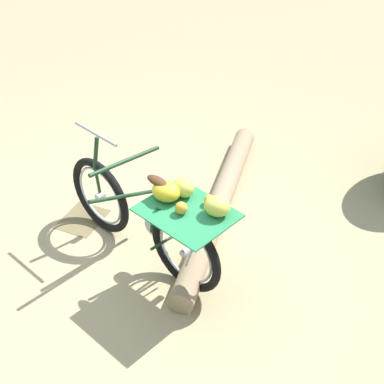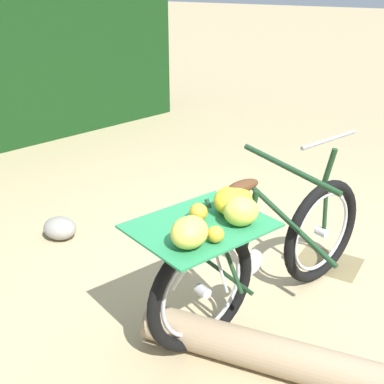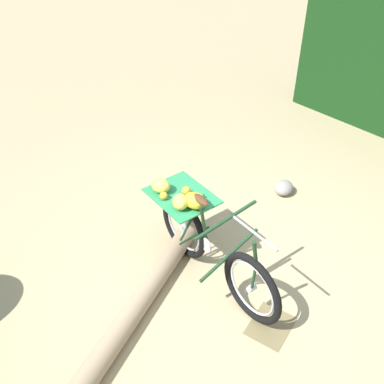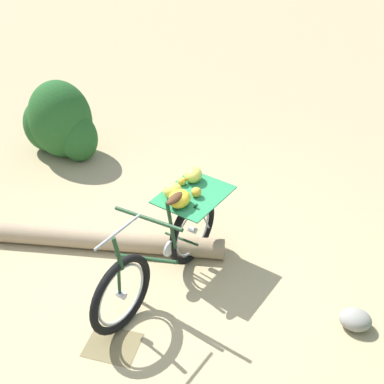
{
  "view_description": "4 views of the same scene",
  "coord_description": "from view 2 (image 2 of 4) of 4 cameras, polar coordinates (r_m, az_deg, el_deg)",
  "views": [
    {
      "loc": [
        3.13,
        1.99,
        3.5
      ],
      "look_at": [
        0.03,
        0.6,
        0.92
      ],
      "focal_mm": 54.4,
      "sensor_mm": 36.0,
      "label": 1
    },
    {
      "loc": [
        -1.02,
        2.51,
        1.95
      ],
      "look_at": [
        0.11,
        0.64,
        0.98
      ],
      "focal_mm": 46.04,
      "sensor_mm": 36.0,
      "label": 2
    },
    {
      "loc": [
        -2.76,
        -1.42,
        3.5
      ],
      "look_at": [
        0.18,
        0.52,
        0.8
      ],
      "focal_mm": 40.99,
      "sensor_mm": 36.0,
      "label": 3
    },
    {
      "loc": [
        1.11,
        -3.16,
        3.5
      ],
      "look_at": [
        0.06,
        0.64,
        0.76
      ],
      "focal_mm": 47.52,
      "sensor_mm": 36.0,
      "label": 4
    }
  ],
  "objects": [
    {
      "name": "leaf_litter_patch",
      "position": [
        3.79,
        15.52,
        -7.85
      ],
      "size": [
        0.44,
        0.36,
        0.01
      ],
      "primitive_type": "cube",
      "color": "olive",
      "rests_on": "ground_plane"
    },
    {
      "name": "ground_plane",
      "position": [
        3.33,
        7.57,
        -11.99
      ],
      "size": [
        60.0,
        60.0,
        0.0
      ],
      "primitive_type": "plane",
      "color": "tan"
    },
    {
      "name": "path_stone",
      "position": [
        4.07,
        -15.06,
        -4.06
      ],
      "size": [
        0.28,
        0.23,
        0.17
      ],
      "primitive_type": "ellipsoid",
      "color": "gray",
      "rests_on": "ground_plane"
    },
    {
      "name": "bicycle",
      "position": [
        2.91,
        7.62,
        -6.5
      ],
      "size": [
        0.95,
        1.78,
        1.03
      ],
      "rotation": [
        0.0,
        0.0,
        -1.91
      ],
      "color": "black",
      "rests_on": "ground_plane"
    },
    {
      "name": "fallen_log",
      "position": [
        2.75,
        20.91,
        -20.09
      ],
      "size": [
        2.54,
        0.59,
        0.21
      ],
      "primitive_type": "cylinder",
      "rotation": [
        0.0,
        1.57,
        0.15
      ],
      "color": "#9E8466",
      "rests_on": "ground_plane"
    }
  ]
}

